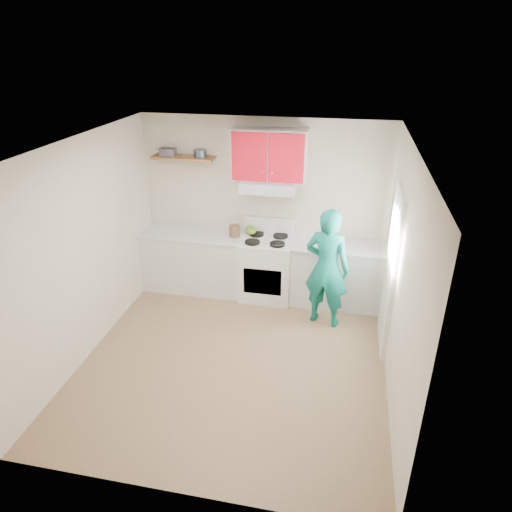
% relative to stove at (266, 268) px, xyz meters
% --- Properties ---
extents(floor, '(3.80, 3.80, 0.00)m').
position_rel_stove_xyz_m(floor, '(-0.10, -1.57, -0.46)').
color(floor, brown).
rests_on(floor, ground).
extents(ceiling, '(3.60, 3.80, 0.04)m').
position_rel_stove_xyz_m(ceiling, '(-0.10, -1.57, 2.14)').
color(ceiling, white).
rests_on(ceiling, floor).
extents(back_wall, '(3.60, 0.04, 2.60)m').
position_rel_stove_xyz_m(back_wall, '(-0.10, 0.32, 0.84)').
color(back_wall, beige).
rests_on(back_wall, floor).
extents(front_wall, '(3.60, 0.04, 2.60)m').
position_rel_stove_xyz_m(front_wall, '(-0.10, -3.47, 0.84)').
color(front_wall, beige).
rests_on(front_wall, floor).
extents(left_wall, '(0.04, 3.80, 2.60)m').
position_rel_stove_xyz_m(left_wall, '(-1.90, -1.57, 0.84)').
color(left_wall, beige).
rests_on(left_wall, floor).
extents(right_wall, '(0.04, 3.80, 2.60)m').
position_rel_stove_xyz_m(right_wall, '(1.70, -1.57, 0.84)').
color(right_wall, beige).
rests_on(right_wall, floor).
extents(door, '(0.05, 0.85, 2.05)m').
position_rel_stove_xyz_m(door, '(1.68, -0.88, 0.56)').
color(door, white).
rests_on(door, floor).
extents(door_glass, '(0.01, 0.55, 0.95)m').
position_rel_stove_xyz_m(door_glass, '(1.65, -0.88, 0.99)').
color(door_glass, white).
rests_on(door_glass, door).
extents(counter_left, '(1.52, 0.60, 0.90)m').
position_rel_stove_xyz_m(counter_left, '(-1.14, 0.02, -0.01)').
color(counter_left, silver).
rests_on(counter_left, floor).
extents(counter_right, '(1.32, 0.60, 0.90)m').
position_rel_stove_xyz_m(counter_right, '(1.04, 0.02, -0.01)').
color(counter_right, silver).
rests_on(counter_right, floor).
extents(stove, '(0.76, 0.65, 0.92)m').
position_rel_stove_xyz_m(stove, '(0.00, 0.00, 0.00)').
color(stove, white).
rests_on(stove, floor).
extents(range_hood, '(0.76, 0.44, 0.15)m').
position_rel_stove_xyz_m(range_hood, '(0.00, 0.10, 1.24)').
color(range_hood, silver).
rests_on(range_hood, back_wall).
extents(upper_cabinets, '(1.02, 0.33, 0.70)m').
position_rel_stove_xyz_m(upper_cabinets, '(0.00, 0.16, 1.66)').
color(upper_cabinets, red).
rests_on(upper_cabinets, back_wall).
extents(shelf, '(0.90, 0.30, 0.04)m').
position_rel_stove_xyz_m(shelf, '(-1.25, 0.18, 1.56)').
color(shelf, brown).
rests_on(shelf, back_wall).
extents(books, '(0.22, 0.16, 0.11)m').
position_rel_stove_xyz_m(books, '(-1.47, 0.15, 1.63)').
color(books, '#443D46').
rests_on(books, shelf).
extents(tin, '(0.23, 0.23, 0.11)m').
position_rel_stove_xyz_m(tin, '(-1.00, 0.16, 1.63)').
color(tin, '#333D4C').
rests_on(tin, shelf).
extents(kettle, '(0.20, 0.20, 0.15)m').
position_rel_stove_xyz_m(kettle, '(-0.26, 0.15, 0.53)').
color(kettle, '#4F6F1F').
rests_on(kettle, stove).
extents(crock, '(0.16, 0.16, 0.19)m').
position_rel_stove_xyz_m(crock, '(-0.49, 0.04, 0.53)').
color(crock, '#493420').
rests_on(crock, counter_left).
extents(cutting_board, '(0.31, 0.26, 0.02)m').
position_rel_stove_xyz_m(cutting_board, '(0.95, -0.05, 0.45)').
color(cutting_board, olive).
rests_on(cutting_board, counter_right).
extents(silicone_mat, '(0.36, 0.31, 0.01)m').
position_rel_stove_xyz_m(silicone_mat, '(1.28, -0.01, 0.44)').
color(silicone_mat, red).
rests_on(silicone_mat, counter_right).
extents(person, '(0.69, 0.54, 1.66)m').
position_rel_stove_xyz_m(person, '(0.91, -0.55, 0.37)').
color(person, '#0C7164').
rests_on(person, floor).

